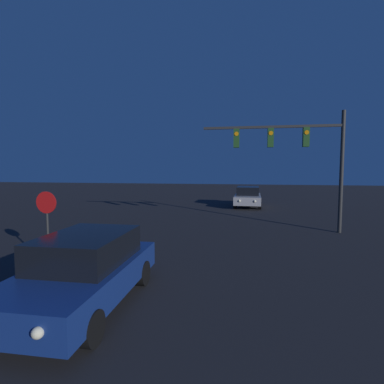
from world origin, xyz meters
name	(u,v)px	position (x,y,z in m)	size (l,w,h in m)	color
car_near	(84,270)	(-1.60, 9.32, 0.80)	(2.09, 4.51, 1.56)	navy
car_far	(248,196)	(2.02, 27.23, 0.80)	(2.10, 4.51, 1.56)	#99999E
traffic_signal_mast	(297,148)	(4.20, 18.32, 3.95)	(6.54, 0.30, 5.66)	#2D2D2D
stop_sign	(47,215)	(-4.11, 11.56, 1.60)	(0.67, 0.07, 2.32)	#2D2D2D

